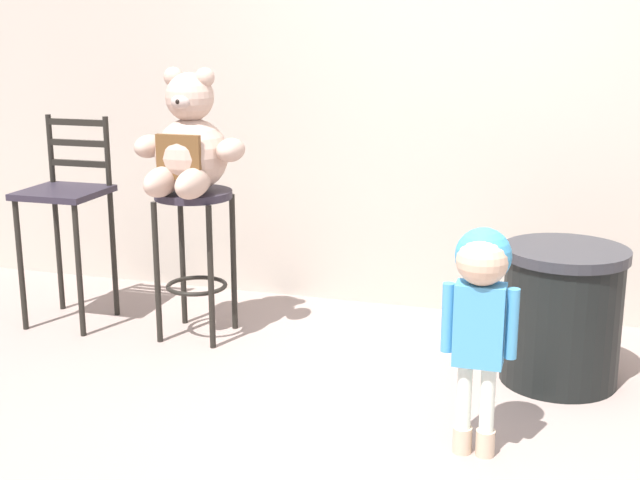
% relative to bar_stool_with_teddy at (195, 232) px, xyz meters
% --- Properties ---
extents(ground_plane, '(24.00, 24.00, 0.00)m').
position_rel_bar_stool_with_teddy_xyz_m(ground_plane, '(1.29, -0.97, -0.59)').
color(ground_plane, gray).
extents(building_wall, '(6.86, 0.30, 3.56)m').
position_rel_bar_stool_with_teddy_xyz_m(building_wall, '(1.29, 0.97, 1.19)').
color(building_wall, '#B9AC9E').
rests_on(building_wall, ground_plane).
extents(bar_stool_with_teddy, '(0.42, 0.42, 0.82)m').
position_rel_bar_stool_with_teddy_xyz_m(bar_stool_with_teddy, '(0.00, 0.00, 0.00)').
color(bar_stool_with_teddy, '#28222E').
rests_on(bar_stool_with_teddy, ground_plane).
extents(teddy_bear, '(0.61, 0.54, 0.65)m').
position_rel_bar_stool_with_teddy_xyz_m(teddy_bear, '(-0.00, -0.03, 0.47)').
color(teddy_bear, tan).
rests_on(teddy_bear, bar_stool_with_teddy).
extents(child_walking, '(0.30, 0.24, 0.93)m').
position_rel_bar_stool_with_teddy_xyz_m(child_walking, '(1.64, -0.92, 0.09)').
color(child_walking, '#C7AC90').
rests_on(child_walking, ground_plane).
extents(trash_bin, '(0.59, 0.59, 0.67)m').
position_rel_bar_stool_with_teddy_xyz_m(trash_bin, '(1.94, -0.07, -0.25)').
color(trash_bin, black).
rests_on(trash_bin, ground_plane).
extents(bar_chair_empty, '(0.44, 0.44, 1.18)m').
position_rel_bar_stool_with_teddy_xyz_m(bar_chair_empty, '(-0.79, 0.02, 0.11)').
color(bar_chair_empty, '#28222E').
rests_on(bar_chair_empty, ground_plane).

